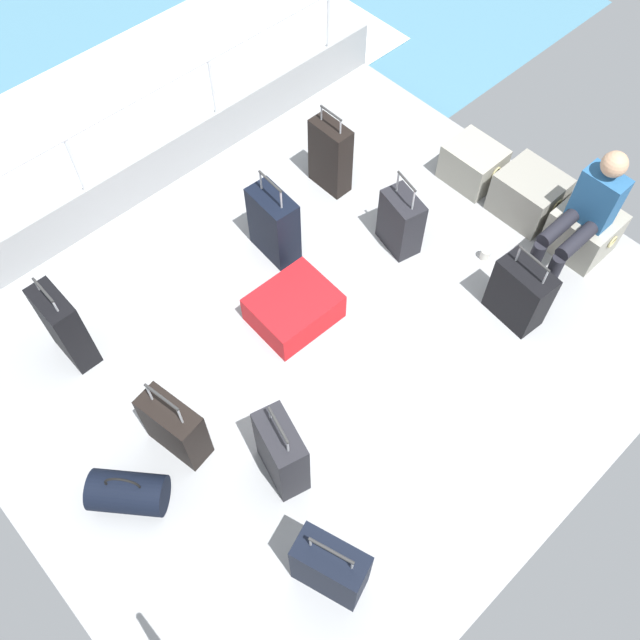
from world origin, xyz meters
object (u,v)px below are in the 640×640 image
Objects in this scene: suitcase_7 at (294,308)px; cargo_crate_2 at (583,231)px; suitcase_2 at (274,225)px; cargo_crate_1 at (529,195)px; duffel_bag at (128,492)px; suitcase_8 at (520,293)px; suitcase_6 at (175,427)px; suitcase_5 at (282,453)px; suitcase_1 at (330,568)px; suitcase_4 at (401,222)px; passenger_seated at (585,212)px; cargo_crate_0 at (473,164)px; suitcase_0 at (330,156)px; suitcase_3 at (65,327)px; paper_cup at (485,254)px.

cargo_crate_2 is at bearing 63.74° from suitcase_7.
cargo_crate_1 is at bearing 58.23° from suitcase_2.
duffel_bag is (-0.20, -4.07, -0.06)m from cargo_crate_1.
suitcase_6 is at bearing -109.49° from suitcase_8.
suitcase_2 is at bearing 140.47° from suitcase_5.
suitcase_1 is 0.94× the size of suitcase_4.
passenger_seated is at bearing 99.35° from suitcase_1.
cargo_crate_0 is 0.78× the size of suitcase_7.
suitcase_0 reaches higher than cargo_crate_0.
cargo_crate_0 is at bearing 76.27° from suitcase_3.
cargo_crate_2 is at bearing 2.89° from cargo_crate_0.
cargo_crate_1 is at bearing 96.27° from suitcase_5.
suitcase_5 is at bearing 160.41° from suitcase_1.
suitcase_7 is (-1.12, -2.27, -0.07)m from cargo_crate_2.
duffel_bag is (-0.82, -3.12, -0.14)m from suitcase_8.
cargo_crate_2 is at bearing 76.26° from suitcase_6.
cargo_crate_0 is 0.68× the size of suitcase_6.
paper_cup is at bearing -42.01° from cargo_crate_0.
cargo_crate_2 is 5.25× the size of paper_cup.
suitcase_2 reaches higher than cargo_crate_2.
cargo_crate_0 is at bearing 173.69° from passenger_seated.
suitcase_7 is at bearing -29.24° from suitcase_2.
suitcase_2 is at bearing -135.29° from passenger_seated.
suitcase_5 is at bearing -93.92° from cargo_crate_2.
suitcase_3 is 3.46m from suitcase_8.
suitcase_2 is 1.07× the size of suitcase_5.
suitcase_5 is 1.30m from suitcase_7.
suitcase_2 is at bearing -129.44° from suitcase_4.
passenger_seated is at bearing 75.54° from suitcase_6.
duffel_bag is (1.27, -0.37, -0.21)m from suitcase_3.
cargo_crate_1 is 0.86× the size of suitcase_7.
cargo_crate_1 is at bearing 36.18° from suitcase_0.
suitcase_6 is (-0.88, -3.58, 0.07)m from cargo_crate_2.
suitcase_8 is (1.13, 0.14, 0.01)m from suitcase_4.
suitcase_0 is at bearing -143.82° from cargo_crate_1.
cargo_crate_2 is 1.54m from suitcase_4.
cargo_crate_1 is 0.57m from cargo_crate_2.
suitcase_0 is 2.77m from suitcase_5.
suitcase_6 is at bearing -98.13° from paper_cup.
cargo_crate_1 is 0.78× the size of suitcase_8.
suitcase_0 is 1.51m from suitcase_7.
duffel_bag is (1.22, -3.03, -0.20)m from suitcase_0.
suitcase_4 is (0.91, -0.05, -0.07)m from suitcase_0.
suitcase_8 is 1.28× the size of duffel_bag.
paper_cup is (-0.51, 0.28, -0.24)m from suitcase_8.
suitcase_3 reaches higher than paper_cup.
suitcase_1 is 0.86× the size of suitcase_2.
passenger_seated is 2.18m from suitcase_0.
suitcase_8 is at bearing 28.00° from suitcase_2.
suitcase_3 is at bearing -110.28° from suitcase_4.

